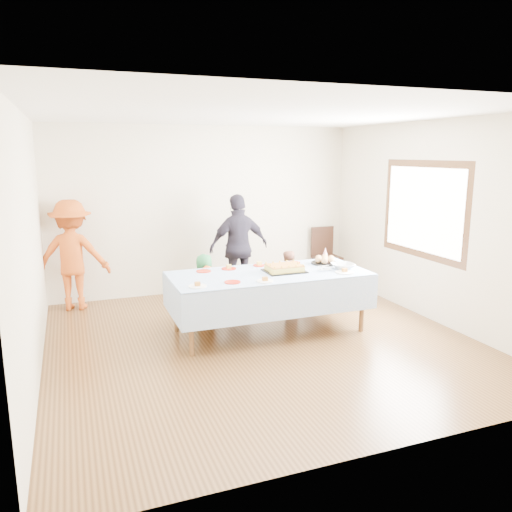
{
  "coord_description": "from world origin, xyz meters",
  "views": [
    {
      "loc": [
        -2.1,
        -5.4,
        2.27
      ],
      "look_at": [
        0.05,
        0.3,
        1.01
      ],
      "focal_mm": 35.0,
      "sensor_mm": 36.0,
      "label": 1
    }
  ],
  "objects_px": {
    "party_table": "(269,277)",
    "birthday_cake": "(284,268)",
    "adult_left": "(73,255)",
    "dining_chair": "(325,252)"
  },
  "relations": [
    {
      "from": "birthday_cake",
      "to": "adult_left",
      "type": "xyz_separation_m",
      "value": [
        -2.52,
        1.92,
        -0.01
      ]
    },
    {
      "from": "adult_left",
      "to": "dining_chair",
      "type": "bearing_deg",
      "value": -167.0
    },
    {
      "from": "party_table",
      "to": "adult_left",
      "type": "relative_size",
      "value": 1.55
    },
    {
      "from": "party_table",
      "to": "dining_chair",
      "type": "xyz_separation_m",
      "value": [
        1.88,
        2.0,
        -0.18
      ]
    },
    {
      "from": "party_table",
      "to": "adult_left",
      "type": "height_order",
      "value": "adult_left"
    },
    {
      "from": "party_table",
      "to": "birthday_cake",
      "type": "height_order",
      "value": "birthday_cake"
    },
    {
      "from": "adult_left",
      "to": "birthday_cake",
      "type": "bearing_deg",
      "value": 154.54
    },
    {
      "from": "party_table",
      "to": "birthday_cake",
      "type": "bearing_deg",
      "value": -2.06
    },
    {
      "from": "party_table",
      "to": "dining_chair",
      "type": "height_order",
      "value": "dining_chair"
    },
    {
      "from": "birthday_cake",
      "to": "adult_left",
      "type": "relative_size",
      "value": 0.31
    }
  ]
}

